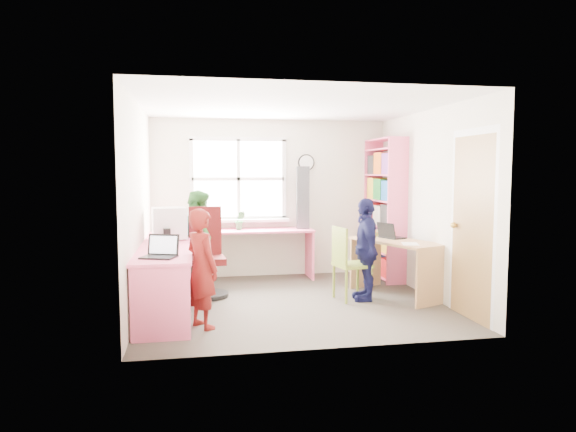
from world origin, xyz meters
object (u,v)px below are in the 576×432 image
object	(u,v)px
cd_tower	(303,198)
person_navy	(366,249)
right_desk	(397,256)
laptop_left	(161,252)
wooden_chair	(347,260)
l_desk	(183,274)
person_green	(200,241)
potted_plant	(240,220)
crt_monitor	(169,223)
swivel_chair	(207,258)
bookshelf	(384,212)
person_red	(202,268)
laptop_right	(390,235)

from	to	relation	value
cd_tower	person_navy	world-z (taller)	cd_tower
right_desk	person_navy	bearing A→B (deg)	173.35
laptop_left	wooden_chair	bearing A→B (deg)	40.82
l_desk	wooden_chair	xyz separation A→B (m)	(2.02, 0.27, 0.05)
cd_tower	person_green	bearing A→B (deg)	-152.11
right_desk	potted_plant	world-z (taller)	potted_plant
crt_monitor	person_navy	bearing A→B (deg)	-21.28
right_desk	laptop_left	world-z (taller)	laptop_left
swivel_chair	person_navy	bearing A→B (deg)	-21.32
l_desk	bookshelf	world-z (taller)	bookshelf
cd_tower	person_red	world-z (taller)	cd_tower
crt_monitor	person_navy	size ratio (longest dim) A/B	0.36
laptop_right	cd_tower	bearing A→B (deg)	16.43
wooden_chair	crt_monitor	xyz separation A→B (m)	(-2.19, 0.54, 0.45)
laptop_left	laptop_right	distance (m)	3.12
l_desk	person_navy	bearing A→B (deg)	6.19
right_desk	crt_monitor	xyz separation A→B (m)	(-2.89, 0.44, 0.43)
crt_monitor	laptop_left	distance (m)	1.38
bookshelf	wooden_chair	world-z (taller)	bookshelf
bookshelf	person_red	bearing A→B (deg)	-143.68
person_green	crt_monitor	bearing A→B (deg)	123.85
laptop_left	cd_tower	xyz separation A→B (m)	(1.96, 2.29, 0.42)
bookshelf	cd_tower	distance (m)	1.25
crt_monitor	person_navy	world-z (taller)	person_navy
laptop_left	l_desk	bearing A→B (deg)	90.22
person_red	person_green	size ratio (longest dim) A/B	0.91
wooden_chair	laptop_right	world-z (taller)	laptop_right
cd_tower	potted_plant	xyz separation A→B (m)	(-0.95, 0.01, -0.33)
laptop_right	person_red	distance (m)	2.74
person_red	laptop_left	bearing A→B (deg)	58.38
l_desk	potted_plant	size ratio (longest dim) A/B	10.56
swivel_chair	laptop_left	distance (m)	1.50
right_desk	laptop_right	bearing A→B (deg)	72.17
potted_plant	person_red	world-z (taller)	person_red
cd_tower	person_navy	xyz separation A→B (m)	(0.49, -1.48, -0.58)
bookshelf	person_red	size ratio (longest dim) A/B	1.69
wooden_chair	laptop_left	size ratio (longest dim) A/B	2.30
crt_monitor	person_green	world-z (taller)	person_green
swivel_chair	laptop_left	world-z (taller)	swivel_chair
swivel_chair	crt_monitor	bearing A→B (deg)	177.56
wooden_chair	cd_tower	world-z (taller)	cd_tower
wooden_chair	person_green	xyz separation A→B (m)	(-1.81, 0.87, 0.18)
wooden_chair	swivel_chair	bearing A→B (deg)	151.63
wooden_chair	potted_plant	world-z (taller)	potted_plant
swivel_chair	person_green	size ratio (longest dim) A/B	0.84
wooden_chair	cd_tower	bearing A→B (deg)	89.68
swivel_chair	potted_plant	world-z (taller)	swivel_chair
potted_plant	person_red	xyz separation A→B (m)	(-0.60, -2.29, -0.27)
bookshelf	swivel_chair	xyz separation A→B (m)	(-2.67, -0.64, -0.51)
bookshelf	laptop_right	xyz separation A→B (m)	(-0.26, -0.89, -0.23)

